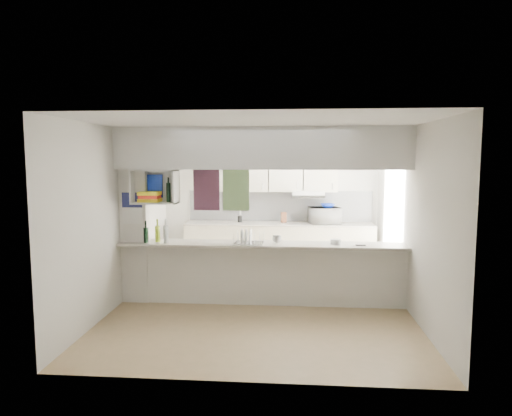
# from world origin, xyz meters

# --- Properties ---
(floor) EXTENTS (4.80, 4.80, 0.00)m
(floor) POSITION_xyz_m (0.00, 0.00, 0.00)
(floor) COLOR #9F875C
(floor) RESTS_ON ground
(ceiling) EXTENTS (4.80, 4.80, 0.00)m
(ceiling) POSITION_xyz_m (0.00, 0.00, 2.60)
(ceiling) COLOR white
(ceiling) RESTS_ON wall_back
(wall_back) EXTENTS (4.20, 0.00, 4.20)m
(wall_back) POSITION_xyz_m (0.00, 2.40, 1.30)
(wall_back) COLOR silver
(wall_back) RESTS_ON floor
(wall_left) EXTENTS (0.00, 4.80, 4.80)m
(wall_left) POSITION_xyz_m (-2.10, 0.00, 1.30)
(wall_left) COLOR silver
(wall_left) RESTS_ON floor
(wall_right) EXTENTS (0.00, 4.80, 4.80)m
(wall_right) POSITION_xyz_m (2.10, 0.00, 1.30)
(wall_right) COLOR silver
(wall_right) RESTS_ON floor
(servery_partition) EXTENTS (4.20, 0.50, 2.60)m
(servery_partition) POSITION_xyz_m (-0.17, 0.00, 1.66)
(servery_partition) COLOR silver
(servery_partition) RESTS_ON floor
(cubby_shelf) EXTENTS (0.65, 0.35, 0.50)m
(cubby_shelf) POSITION_xyz_m (-1.57, -0.06, 1.71)
(cubby_shelf) COLOR white
(cubby_shelf) RESTS_ON bulkhead
(kitchen_run) EXTENTS (3.60, 0.63, 2.24)m
(kitchen_run) POSITION_xyz_m (0.16, 2.14, 0.83)
(kitchen_run) COLOR beige
(kitchen_run) RESTS_ON floor
(microwave) EXTENTS (0.63, 0.49, 0.31)m
(microwave) POSITION_xyz_m (1.07, 2.06, 1.08)
(microwave) COLOR white
(microwave) RESTS_ON bench_top
(bowl) EXTENTS (0.27, 0.27, 0.07)m
(bowl) POSITION_xyz_m (1.12, 2.05, 1.27)
(bowl) COLOR navy
(bowl) RESTS_ON microwave
(dish_rack) EXTENTS (0.44, 0.34, 0.23)m
(dish_rack) POSITION_xyz_m (-0.18, -0.06, 1.01)
(dish_rack) COLOR silver
(dish_rack) RESTS_ON breakfast_bar
(cup) EXTENTS (0.16, 0.16, 0.11)m
(cup) POSITION_xyz_m (0.23, -0.03, 0.99)
(cup) COLOR white
(cup) RESTS_ON dish_rack
(wine_bottles) EXTENTS (0.37, 0.15, 0.36)m
(wine_bottles) POSITION_xyz_m (-1.54, -0.08, 1.05)
(wine_bottles) COLOR black
(wine_bottles) RESTS_ON breakfast_bar
(plastic_tubs) EXTENTS (0.49, 0.18, 0.07)m
(plastic_tubs) POSITION_xyz_m (1.10, -0.02, 0.95)
(plastic_tubs) COLOR silver
(plastic_tubs) RESTS_ON breakfast_bar
(utensil_jar) EXTENTS (0.09, 0.09, 0.13)m
(utensil_jar) POSITION_xyz_m (-0.57, 2.15, 0.98)
(utensil_jar) COLOR black
(utensil_jar) RESTS_ON bench_top
(knife_block) EXTENTS (0.12, 0.10, 0.20)m
(knife_block) POSITION_xyz_m (0.28, 2.18, 1.02)
(knife_block) COLOR brown
(knife_block) RESTS_ON bench_top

